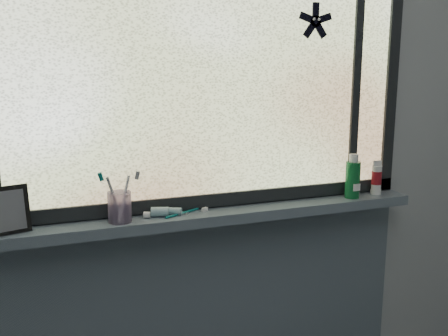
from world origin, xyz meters
name	(u,v)px	position (x,y,z in m)	size (l,w,h in m)	color
wall_back	(214,147)	(0.00, 1.30, 1.25)	(3.00, 0.01, 2.50)	#9EA3A8
windowsill	(221,215)	(0.00, 1.23, 1.00)	(1.62, 0.14, 0.04)	#4E5B68
sill_apron	(216,331)	(0.00, 1.29, 0.49)	(1.62, 0.02, 0.98)	#4E5B68
window_pane	(216,72)	(0.00, 1.28, 1.53)	(1.50, 0.01, 1.00)	silver
frame_bottom	(217,199)	(0.00, 1.28, 1.05)	(1.60, 0.03, 0.05)	black
frame_right	(391,71)	(0.78, 1.28, 1.53)	(0.05, 0.03, 1.10)	black
frame_mullion	(356,72)	(0.60, 1.28, 1.53)	(0.04, 0.03, 1.00)	black
starfish_sticker	(315,21)	(0.40, 1.27, 1.72)	(0.15, 0.02, 0.15)	black
vanity_mirror	(9,210)	(-0.73, 1.22, 1.10)	(0.12, 0.06, 0.16)	black
toothpaste_tube	(166,211)	(-0.21, 1.23, 1.04)	(0.20, 0.04, 0.04)	silver
toothbrush_cup	(120,207)	(-0.38, 1.22, 1.07)	(0.08, 0.08, 0.11)	#A58BB8
toothbrush_lying	(182,212)	(-0.15, 1.23, 1.03)	(0.20, 0.02, 0.01)	#0B6665
mouthwash_bottle	(353,176)	(0.57, 1.22, 1.11)	(0.06, 0.06, 0.15)	#1B8C45
cream_tube	(377,176)	(0.70, 1.23, 1.10)	(0.04, 0.04, 0.10)	silver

